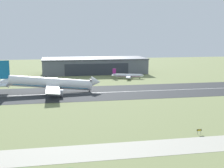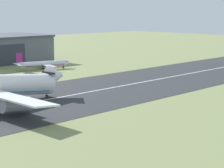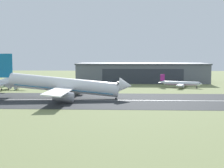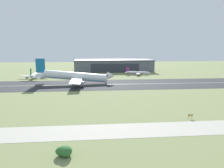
% 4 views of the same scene
% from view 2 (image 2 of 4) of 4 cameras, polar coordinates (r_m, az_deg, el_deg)
% --- Properties ---
extents(runway_strip, '(367.91, 44.85, 0.06)m').
position_cam_2_polar(runway_strip, '(131.40, -5.12, -1.43)').
color(runway_strip, '#2B2D30').
rests_on(runway_strip, ground_plane).
extents(runway_centreline, '(331.12, 0.70, 0.01)m').
position_cam_2_polar(runway_centreline, '(131.40, -5.12, -1.42)').
color(runway_centreline, silver).
rests_on(runway_centreline, runway_strip).
extents(airplane_parked_west, '(24.53, 20.49, 7.44)m').
position_cam_2_polar(airplane_parked_west, '(188.08, -8.92, 2.60)').
color(airplane_parked_west, silver).
rests_on(airplane_parked_west, ground_plane).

